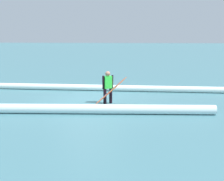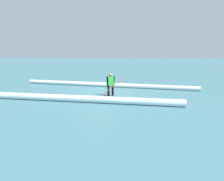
# 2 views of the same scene
# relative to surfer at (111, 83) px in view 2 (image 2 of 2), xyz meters

# --- Properties ---
(ground_plane) EXTENTS (182.20, 182.20, 0.00)m
(ground_plane) POSITION_rel_surfer_xyz_m (0.99, -0.38, -0.81)
(ground_plane) COLOR #42757F
(surfer) EXTENTS (0.46, 0.38, 1.44)m
(surfer) POSITION_rel_surfer_xyz_m (0.00, 0.00, 0.00)
(surfer) COLOR black
(surfer) RESTS_ON ground_plane
(surfboard) EXTENTS (1.47, 0.56, 1.27)m
(surfboard) POSITION_rel_surfer_xyz_m (-0.16, 0.28, -0.19)
(surfboard) COLOR #E55926
(surfboard) RESTS_ON ground_plane
(wave_crest_foreground) EXTENTS (14.17, 0.51, 0.33)m
(wave_crest_foreground) POSITION_rel_surfer_xyz_m (1.25, -3.18, -0.64)
(wave_crest_foreground) COLOR white
(wave_crest_foreground) RESTS_ON ground_plane
(wave_crest_midground) EXTENTS (15.94, 1.48, 0.37)m
(wave_crest_midground) POSITION_rel_surfer_xyz_m (3.62, 2.16, -0.62)
(wave_crest_midground) COLOR white
(wave_crest_midground) RESTS_ON ground_plane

